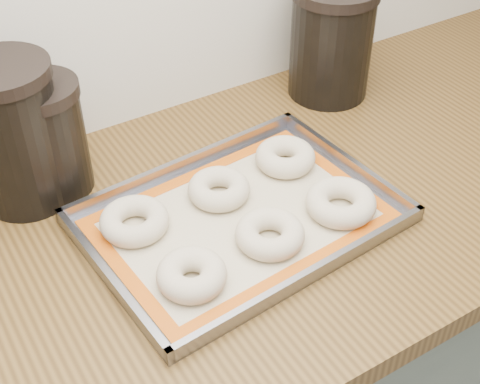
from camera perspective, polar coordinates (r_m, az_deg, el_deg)
cabinet at (r=1.42m, az=1.22°, el=-15.38°), size 3.00×0.65×0.86m
countertop at (r=1.08m, az=1.55°, el=-1.67°), size 3.06×0.68×0.04m
baking_tray at (r=1.03m, az=0.00°, el=-2.27°), size 0.48×0.36×0.03m
baking_mat at (r=1.03m, az=-0.00°, el=-2.35°), size 0.44×0.32×0.00m
bagel_front_left at (r=0.93m, az=-4.15°, el=-7.05°), size 0.11×0.11×0.04m
bagel_front_mid at (r=0.98m, az=2.57°, el=-3.60°), size 0.11×0.11×0.03m
bagel_front_right at (r=1.05m, az=8.60°, el=-0.89°), size 0.11×0.11×0.04m
bagel_back_left at (r=1.02m, az=-9.00°, el=-2.45°), size 0.11×0.11×0.03m
bagel_back_mid at (r=1.06m, az=-1.81°, el=0.27°), size 0.11×0.11×0.03m
bagel_back_right at (r=1.13m, az=3.89°, el=3.01°), size 0.11×0.11×0.04m
canister_left at (r=1.07m, az=-18.66°, el=4.68°), size 0.15×0.15×0.24m
canister_mid at (r=1.09m, az=-16.09°, el=4.46°), size 0.12×0.12×0.19m
canister_right at (r=1.31m, az=7.80°, el=12.65°), size 0.16×0.16×0.22m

